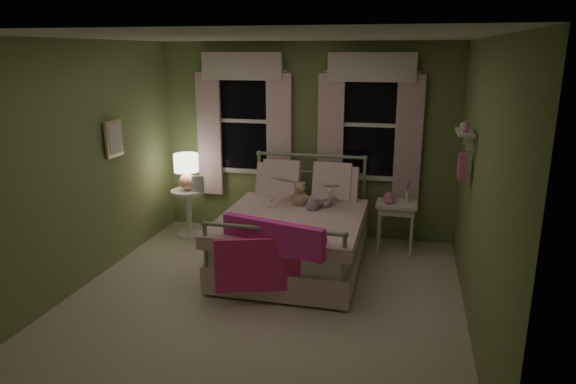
% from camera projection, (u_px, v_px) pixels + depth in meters
% --- Properties ---
extents(room_shell, '(4.20, 4.20, 4.20)m').
position_uv_depth(room_shell, '(262.00, 177.00, 4.95)').
color(room_shell, beige).
rests_on(room_shell, ground).
extents(bed, '(1.58, 2.04, 1.18)m').
position_uv_depth(bed, '(295.00, 235.00, 6.05)').
color(bed, white).
rests_on(bed, ground).
extents(pink_throw, '(1.09, 0.45, 0.71)m').
position_uv_depth(pink_throw, '(272.00, 248.00, 5.03)').
color(pink_throw, '#FF31B6').
rests_on(pink_throw, bed).
extents(child_left, '(0.29, 0.21, 0.75)m').
position_uv_depth(child_left, '(281.00, 179.00, 6.36)').
color(child_left, '#F7D1DD').
rests_on(child_left, bed).
extents(child_right, '(0.45, 0.40, 0.78)m').
position_uv_depth(child_right, '(325.00, 180.00, 6.23)').
color(child_right, '#F7D1DD').
rests_on(child_right, bed).
extents(book_left, '(0.23, 0.18, 0.26)m').
position_uv_depth(book_left, '(275.00, 182.00, 6.12)').
color(book_left, beige).
rests_on(book_left, child_left).
extents(book_right, '(0.20, 0.11, 0.26)m').
position_uv_depth(book_right, '(322.00, 189.00, 6.00)').
color(book_right, beige).
rests_on(book_right, child_right).
extents(teddy_bear, '(0.23, 0.19, 0.32)m').
position_uv_depth(teddy_bear, '(300.00, 195.00, 6.19)').
color(teddy_bear, tan).
rests_on(teddy_bear, bed).
extents(nightstand_left, '(0.46, 0.46, 0.65)m').
position_uv_depth(nightstand_left, '(189.00, 206.00, 7.02)').
color(nightstand_left, white).
rests_on(nightstand_left, ground).
extents(table_lamp, '(0.33, 0.33, 0.49)m').
position_uv_depth(table_lamp, '(186.00, 168.00, 6.88)').
color(table_lamp, '#FAA293').
rests_on(table_lamp, nightstand_left).
extents(book_nightstand, '(0.22, 0.26, 0.02)m').
position_uv_depth(book_nightstand, '(192.00, 192.00, 6.86)').
color(book_nightstand, beige).
rests_on(book_nightstand, nightstand_left).
extents(nightstand_right, '(0.50, 0.40, 0.64)m').
position_uv_depth(nightstand_right, '(396.00, 210.00, 6.42)').
color(nightstand_right, white).
rests_on(nightstand_right, ground).
extents(pink_toy, '(0.14, 0.18, 0.14)m').
position_uv_depth(pink_toy, '(389.00, 198.00, 6.39)').
color(pink_toy, pink).
rests_on(pink_toy, nightstand_right).
extents(bud_vase, '(0.06, 0.06, 0.28)m').
position_uv_depth(bud_vase, '(407.00, 191.00, 6.37)').
color(bud_vase, white).
rests_on(bud_vase, nightstand_right).
extents(window_left, '(1.34, 0.13, 1.96)m').
position_uv_depth(window_left, '(244.00, 116.00, 6.96)').
color(window_left, black).
rests_on(window_left, room_shell).
extents(window_right, '(1.34, 0.13, 1.96)m').
position_uv_depth(window_right, '(370.00, 120.00, 6.58)').
color(window_right, black).
rests_on(window_right, room_shell).
extents(wall_shelf, '(0.15, 0.50, 0.60)m').
position_uv_depth(wall_shelf, '(464.00, 150.00, 5.12)').
color(wall_shelf, white).
rests_on(wall_shelf, room_shell).
extents(framed_picture, '(0.03, 0.32, 0.42)m').
position_uv_depth(framed_picture, '(114.00, 139.00, 5.90)').
color(framed_picture, beige).
rests_on(framed_picture, room_shell).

